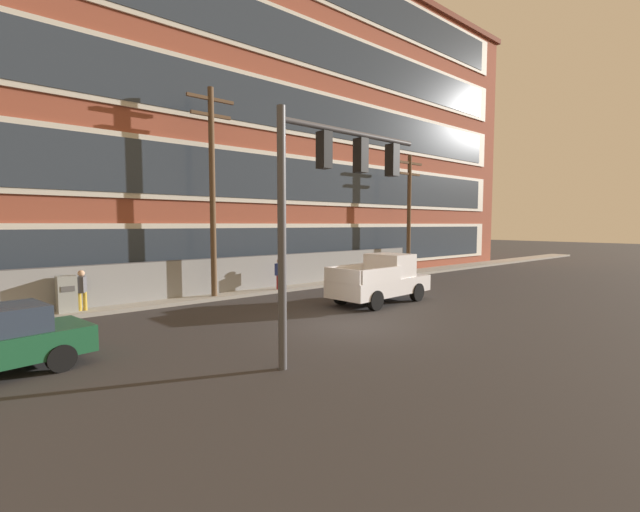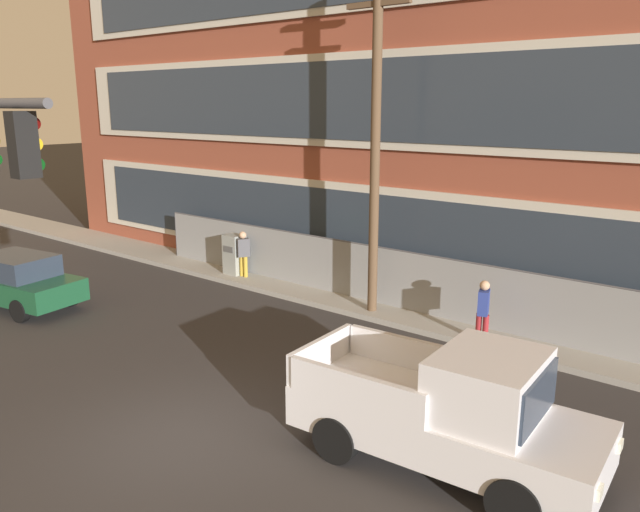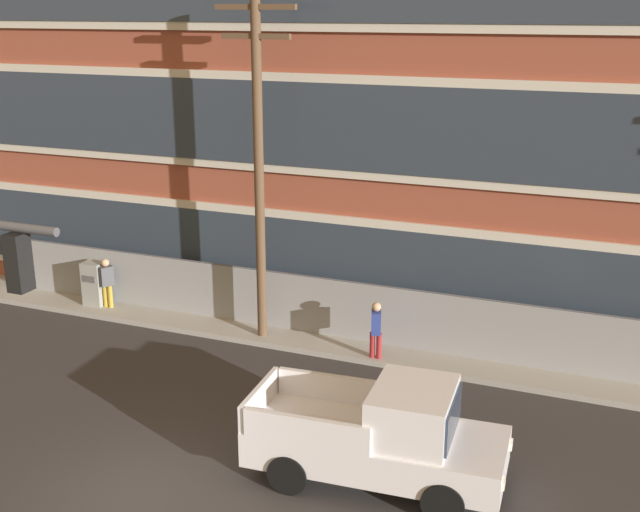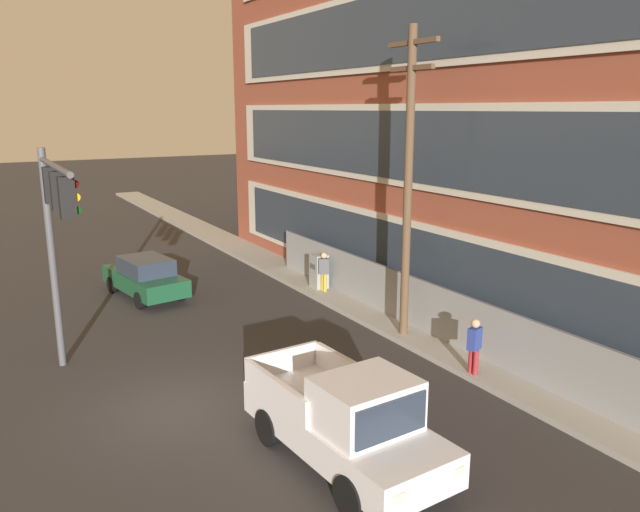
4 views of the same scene
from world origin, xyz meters
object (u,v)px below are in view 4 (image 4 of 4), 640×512
Objects in this scene: pickup_truck_white at (347,422)px; pedestrian_by_fence at (474,345)px; traffic_signal_mast at (55,219)px; utility_pole_near_corner at (408,175)px; sedan_dark_green at (145,277)px; electrical_cabinet at (319,273)px; pedestrian_near_cabinet at (324,270)px.

pedestrian_by_fence is at bearing 109.68° from pickup_truck_white.
pedestrian_by_fence is at bearing 61.85° from traffic_signal_mast.
utility_pole_near_corner reaches higher than pedestrian_by_fence.
pedestrian_by_fence reaches higher than sedan_dark_green.
traffic_signal_mast reaches higher than pickup_truck_white.
utility_pole_near_corner is 6.24× the size of electrical_cabinet.
pickup_truck_white reaches higher than pedestrian_near_cabinet.
pickup_truck_white is 3.03× the size of pedestrian_near_cabinet.
traffic_signal_mast is 0.65× the size of utility_pole_near_corner.
sedan_dark_green is at bearing -117.68° from pedestrian_near_cabinet.
traffic_signal_mast is 1.35× the size of sedan_dark_green.
sedan_dark_green is (-13.72, -0.47, -0.18)m from pickup_truck_white.
traffic_signal_mast is 9.82m from utility_pole_near_corner.
utility_pole_near_corner is 5.56× the size of pedestrian_near_cabinet.
pedestrian_near_cabinet is at bearing 110.50° from traffic_signal_mast.
pickup_truck_white is at bearing 31.76° from traffic_signal_mast.
pedestrian_near_cabinet is 1.00× the size of pedestrian_by_fence.
traffic_signal_mast reaches higher than pedestrian_by_fence.
electrical_cabinet is at bearing 112.84° from traffic_signal_mast.
utility_pole_near_corner is at bearing 34.75° from sedan_dark_green.
traffic_signal_mast is 11.35m from electrical_cabinet.
traffic_signal_mast reaches higher than sedan_dark_green.
electrical_cabinet is 0.89× the size of pedestrian_near_cabinet.
pedestrian_by_fence is (3.40, -0.27, -4.16)m from utility_pole_near_corner.
pickup_truck_white is at bearing -70.32° from pedestrian_by_fence.
pickup_truck_white is 12.40m from electrical_cabinet.
pedestrian_by_fence reaches higher than electrical_cabinet.
traffic_signal_mast is 11.19m from pedestrian_by_fence.
sedan_dark_green is 2.67× the size of pedestrian_by_fence.
sedan_dark_green is at bearing -145.25° from utility_pole_near_corner.
electrical_cabinet is 0.54m from pedestrian_near_cabinet.
electrical_cabinet is 0.89× the size of pedestrian_by_fence.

